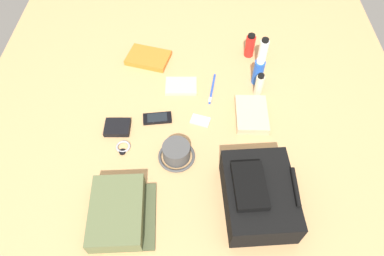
% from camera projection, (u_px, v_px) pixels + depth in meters
% --- Properties ---
extents(ground_plane, '(2.64, 2.02, 0.02)m').
position_uv_depth(ground_plane, '(192.00, 135.00, 1.50)').
color(ground_plane, tan).
rests_on(ground_plane, ground).
extents(backpack, '(0.35, 0.27, 0.16)m').
position_uv_depth(backpack, '(258.00, 195.00, 1.25)').
color(backpack, black).
rests_on(backpack, ground_plane).
extents(toiletry_pouch, '(0.28, 0.25, 0.07)m').
position_uv_depth(toiletry_pouch, '(119.00, 212.00, 1.24)').
color(toiletry_pouch, '#56603D').
rests_on(toiletry_pouch, ground_plane).
extents(bucket_hat, '(0.15, 0.15, 0.08)m').
position_uv_depth(bucket_hat, '(176.00, 153.00, 1.40)').
color(bucket_hat, '#454545').
rests_on(bucket_hat, ground_plane).
extents(sunscreen_spray, '(0.05, 0.05, 0.13)m').
position_uv_depth(sunscreen_spray, '(250.00, 46.00, 1.74)').
color(sunscreen_spray, red).
rests_on(sunscreen_spray, ground_plane).
extents(toothpaste_tube, '(0.04, 0.04, 0.17)m').
position_uv_depth(toothpaste_tube, '(262.00, 54.00, 1.67)').
color(toothpaste_tube, white).
rests_on(toothpaste_tube, ground_plane).
extents(deodorant_spray, '(0.05, 0.05, 0.14)m').
position_uv_depth(deodorant_spray, '(258.00, 72.00, 1.62)').
color(deodorant_spray, blue).
rests_on(deodorant_spray, ground_plane).
extents(lotion_bottle, '(0.04, 0.04, 0.12)m').
position_uv_depth(lotion_bottle, '(259.00, 85.00, 1.58)').
color(lotion_bottle, beige).
rests_on(lotion_bottle, ground_plane).
extents(paperback_novel, '(0.19, 0.24, 0.03)m').
position_uv_depth(paperback_novel, '(148.00, 58.00, 1.76)').
color(paperback_novel, orange).
rests_on(paperback_novel, ground_plane).
extents(cell_phone, '(0.07, 0.13, 0.01)m').
position_uv_depth(cell_phone, '(157.00, 118.00, 1.53)').
color(cell_phone, black).
rests_on(cell_phone, ground_plane).
extents(media_player, '(0.07, 0.10, 0.01)m').
position_uv_depth(media_player, '(200.00, 120.00, 1.53)').
color(media_player, '#B7B7BC').
rests_on(media_player, ground_plane).
extents(wristwatch, '(0.07, 0.06, 0.01)m').
position_uv_depth(wristwatch, '(123.00, 147.00, 1.44)').
color(wristwatch, '#99999E').
rests_on(wristwatch, ground_plane).
extents(toothbrush, '(0.19, 0.04, 0.02)m').
position_uv_depth(toothbrush, '(212.00, 90.00, 1.63)').
color(toothbrush, blue).
rests_on(toothbrush, ground_plane).
extents(wallet, '(0.09, 0.11, 0.02)m').
position_uv_depth(wallet, '(117.00, 127.00, 1.50)').
color(wallet, black).
rests_on(wallet, ground_plane).
extents(notepad, '(0.11, 0.15, 0.02)m').
position_uv_depth(notepad, '(181.00, 86.00, 1.65)').
color(notepad, beige).
rests_on(notepad, ground_plane).
extents(folded_towel, '(0.20, 0.14, 0.04)m').
position_uv_depth(folded_towel, '(252.00, 114.00, 1.53)').
color(folded_towel, '#C6B289').
rests_on(folded_towel, ground_plane).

